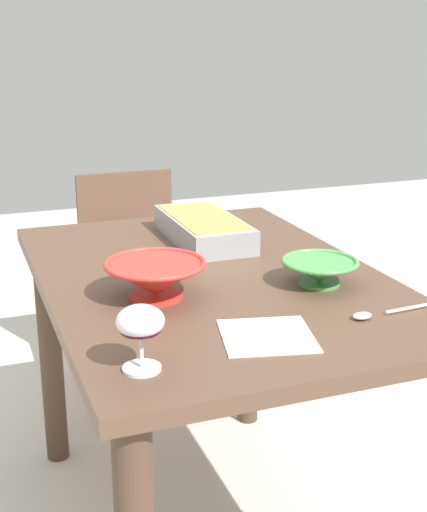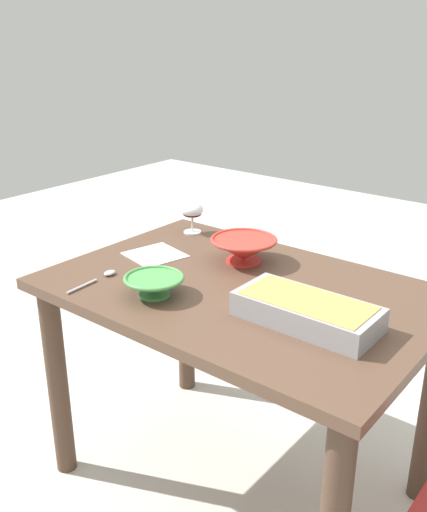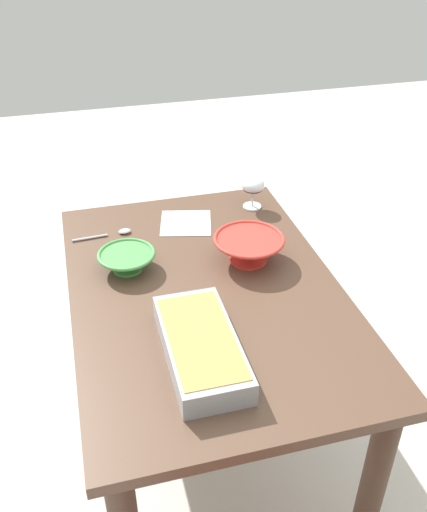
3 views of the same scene
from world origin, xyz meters
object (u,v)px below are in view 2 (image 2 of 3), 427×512
object	(u,v)px
mixing_bowl	(244,249)
napkin	(155,255)
small_bowl	(154,284)
serving_spoon	(102,277)
casserole_dish	(307,310)
wine_glass	(192,212)
dining_table	(240,324)

from	to	relation	value
mixing_bowl	napkin	world-z (taller)	mixing_bowl
small_bowl	serving_spoon	size ratio (longest dim) A/B	0.90
casserole_dish	mixing_bowl	bearing A→B (deg)	147.10
napkin	casserole_dish	bearing A→B (deg)	-9.26
napkin	mixing_bowl	bearing A→B (deg)	27.27
casserole_dish	napkin	world-z (taller)	casserole_dish
casserole_dish	mixing_bowl	world-z (taller)	mixing_bowl
wine_glass	napkin	world-z (taller)	wine_glass
small_bowl	serving_spoon	xyz separation A→B (m)	(-0.22, -0.02, -0.03)
dining_table	small_bowl	world-z (taller)	small_bowl
dining_table	mixing_bowl	distance (m)	0.28
dining_table	casserole_dish	bearing A→B (deg)	-16.52
dining_table	serving_spoon	distance (m)	0.47
dining_table	casserole_dish	distance (m)	0.35
casserole_dish	napkin	distance (m)	0.70
casserole_dish	napkin	bearing A→B (deg)	170.74
dining_table	napkin	distance (m)	0.42
serving_spoon	mixing_bowl	bearing A→B (deg)	56.24
mixing_bowl	serving_spoon	world-z (taller)	mixing_bowl
mixing_bowl	dining_table	bearing A→B (deg)	-56.81
dining_table	mixing_bowl	xyz separation A→B (m)	(-0.11, 0.17, 0.18)
casserole_dish	serving_spoon	size ratio (longest dim) A/B	1.91
wine_glass	small_bowl	bearing A→B (deg)	-60.69
dining_table	casserole_dish	xyz separation A→B (m)	(0.29, -0.09, 0.17)
wine_glass	serving_spoon	world-z (taller)	wine_glass
small_bowl	napkin	xyz separation A→B (m)	(-0.23, 0.24, -0.04)
mixing_bowl	small_bowl	xyz separation A→B (m)	(-0.05, -0.39, -0.01)
napkin	wine_glass	bearing A→B (deg)	101.47
small_bowl	napkin	bearing A→B (deg)	133.86
napkin	serving_spoon	bearing A→B (deg)	-87.15
wine_glass	dining_table	bearing A→B (deg)	-33.33
mixing_bowl	serving_spoon	size ratio (longest dim) A/B	1.12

